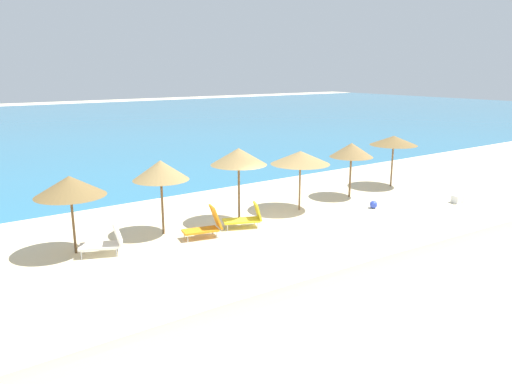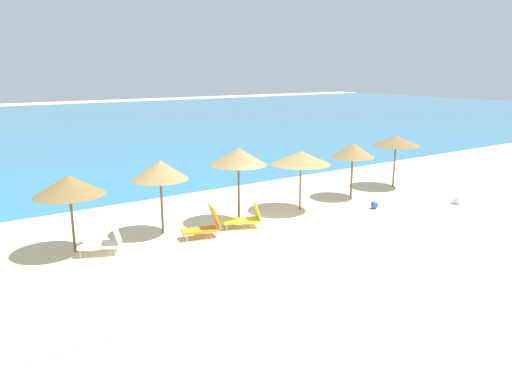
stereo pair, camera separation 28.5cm
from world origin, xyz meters
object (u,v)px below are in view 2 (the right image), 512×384
beach_umbrella_4 (301,158)px  beach_ball (374,205)px  beach_umbrella_1 (69,185)px  beach_umbrella_3 (238,157)px  lounge_chair_1 (205,225)px  beach_umbrella_6 (396,141)px  lounge_chair_0 (245,218)px  beach_umbrella_2 (160,170)px  lounge_chair_2 (104,241)px  cooler_box (460,200)px  beach_umbrella_5 (353,150)px

beach_umbrella_4 → beach_ball: size_ratio=7.69×
beach_umbrella_1 → beach_ball: (11.72, -2.02, -2.03)m
beach_umbrella_3 → beach_umbrella_4: bearing=-1.1°
beach_ball → lounge_chair_1: bearing=173.4°
beach_umbrella_6 → beach_umbrella_4: bearing=-175.0°
beach_umbrella_1 → lounge_chair_0: (5.89, -1.02, -1.83)m
beach_umbrella_1 → beach_umbrella_3: bearing=-3.1°
beach_umbrella_3 → beach_umbrella_2: bearing=171.7°
beach_umbrella_2 → lounge_chair_2: (-2.34, -0.80, -1.87)m
beach_umbrella_1 → beach_umbrella_3: size_ratio=0.88×
beach_umbrella_1 → lounge_chair_0: 6.25m
beach_umbrella_1 → beach_umbrella_6: 15.49m
lounge_chair_2 → beach_ball: 11.05m
beach_umbrella_3 → lounge_chair_0: (-0.15, -0.68, -2.17)m
beach_ball → lounge_chair_0: bearing=170.3°
lounge_chair_1 → lounge_chair_0: bearing=-73.1°
beach_umbrella_4 → beach_umbrella_6: 6.50m
beach_umbrella_3 → lounge_chair_2: bearing=-176.0°
beach_umbrella_1 → lounge_chair_2: size_ratio=1.71×
lounge_chair_0 → beach_ball: size_ratio=4.74×
beach_umbrella_4 → beach_ball: beach_umbrella_4 is taller
lounge_chair_1 → beach_umbrella_3: bearing=-54.2°
lounge_chair_1 → cooler_box: bearing=-89.4°
lounge_chair_2 → beach_umbrella_3: bearing=-63.3°
beach_umbrella_4 → lounge_chair_0: beach_umbrella_4 is taller
beach_umbrella_6 → beach_umbrella_5: bearing=-175.4°
beach_umbrella_3 → lounge_chair_2: (-5.29, -0.37, -2.10)m
beach_umbrella_3 → beach_umbrella_1: bearing=176.9°
lounge_chair_2 → lounge_chair_0: bearing=-70.7°
lounge_chair_0 → lounge_chair_1: 1.76m
beach_umbrella_1 → beach_umbrella_2: (3.09, 0.10, 0.11)m
beach_umbrella_5 → beach_umbrella_6: beach_umbrella_6 is taller
beach_umbrella_1 → lounge_chair_2: (0.75, -0.70, -1.76)m
beach_umbrella_1 → beach_ball: size_ratio=7.82×
lounge_chair_1 → beach_ball: bearing=-83.7°
lounge_chair_2 → beach_ball: lounge_chair_2 is taller
beach_umbrella_3 → beach_ball: beach_umbrella_3 is taller
beach_umbrella_1 → beach_umbrella_5: beach_umbrella_1 is taller
beach_umbrella_5 → cooler_box: (3.07, -3.51, -2.00)m
beach_umbrella_3 → beach_umbrella_5: beach_umbrella_3 is taller
lounge_chair_2 → beach_umbrella_4: bearing=-65.1°
beach_umbrella_3 → lounge_chair_0: size_ratio=1.88×
beach_umbrella_1 → beach_umbrella_3: beach_umbrella_3 is taller
cooler_box → beach_umbrella_5: bearing=131.2°
beach_umbrella_5 → beach_ball: (-0.57, -1.93, -2.00)m
beach_umbrella_6 → lounge_chair_0: beach_umbrella_6 is taller
beach_umbrella_2 → lounge_chair_0: beach_umbrella_2 is taller
lounge_chair_2 → lounge_chair_1: bearing=-74.6°
beach_umbrella_4 → cooler_box: 7.39m
beach_umbrella_5 → cooler_box: beach_umbrella_5 is taller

